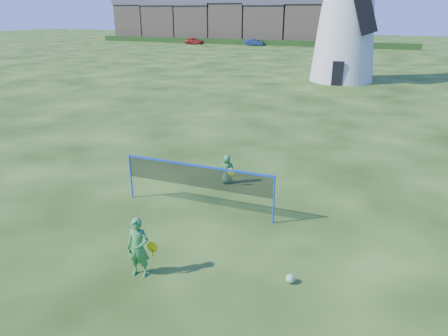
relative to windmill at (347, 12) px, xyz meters
name	(u,v)px	position (x,y,z in m)	size (l,w,h in m)	color
ground	(212,217)	(-0.47, -28.81, -5.89)	(220.00, 220.00, 0.00)	black
windmill	(347,12)	(0.00, 0.00, 0.00)	(13.49, 5.60, 17.55)	white
badminton_net	(197,177)	(-1.11, -28.48, -4.75)	(5.05, 0.05, 1.55)	blue
player_girl	(138,248)	(-0.92, -32.21, -5.13)	(0.72, 0.45, 1.53)	#388C3F
player_boy	(227,169)	(-1.02, -26.10, -5.34)	(0.68, 0.52, 1.10)	#408445
play_ball	(290,279)	(2.56, -31.17, -5.78)	(0.22, 0.22, 0.22)	green
terraced_houses	(231,21)	(-27.09, 43.19, -1.84)	(51.66, 8.40, 8.39)	gray
hedge	(242,42)	(-22.47, 37.19, -5.39)	(62.00, 0.80, 1.00)	#193814
car_left	(194,41)	(-31.35, 34.70, -5.27)	(1.47, 3.65, 1.24)	maroon
car_right	(254,42)	(-19.79, 36.07, -5.32)	(1.21, 3.48, 1.15)	navy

